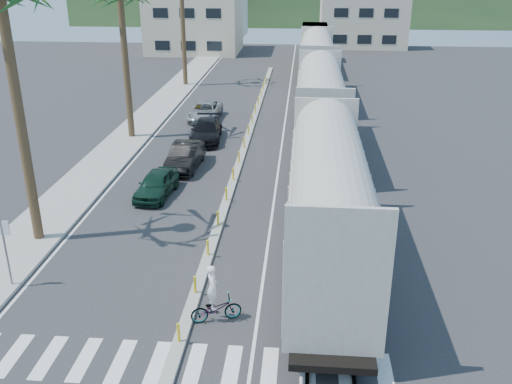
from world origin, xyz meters
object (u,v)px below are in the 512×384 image
street_sign (4,243)px  car_lead (156,184)px  car_second (185,156)px  cyclist (215,304)px

street_sign → car_lead: bearing=70.4°
car_second → cyclist: 16.19m
car_lead → cyclist: bearing=-61.0°
car_lead → car_second: car_second is taller
street_sign → cyclist: size_ratio=1.35×
car_second → cyclist: cyclist is taller
car_lead → cyclist: size_ratio=1.88×
street_sign → car_lead: size_ratio=0.72×
car_lead → cyclist: cyclist is taller
street_sign → car_second: bearing=73.8°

